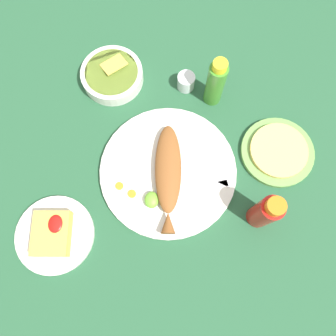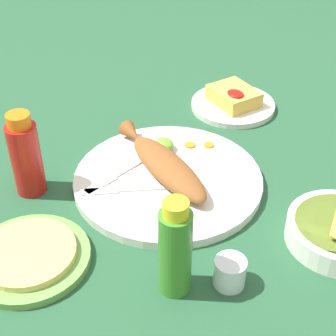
{
  "view_description": "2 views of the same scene",
  "coord_description": "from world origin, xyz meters",
  "px_view_note": "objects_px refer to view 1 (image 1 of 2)",
  "views": [
    {
      "loc": [
        -0.25,
        -0.0,
        0.86
      ],
      "look_at": [
        0.0,
        0.0,
        0.04
      ],
      "focal_mm": 35.0,
      "sensor_mm": 36.0,
      "label": 1
    },
    {
      "loc": [
        0.68,
        -0.42,
        0.63
      ],
      "look_at": [
        0.0,
        0.0,
        0.04
      ],
      "focal_mm": 55.0,
      "sensor_mm": 36.0,
      "label": 2
    }
  ],
  "objects_px": {
    "guacamole_bowl": "(112,75)",
    "main_plate": "(168,171)",
    "fried_fish": "(168,173)",
    "side_plate_fries": "(55,235)",
    "fork_far": "(199,190)",
    "tortilla_plate": "(277,152)",
    "hot_sauce_bottle_red": "(265,212)",
    "fork_near": "(203,172)",
    "salt_cup": "(186,82)",
    "hot_sauce_bottle_green": "(215,83)"
  },
  "relations": [
    {
      "from": "side_plate_fries",
      "to": "guacamole_bowl",
      "type": "xyz_separation_m",
      "value": [
        0.46,
        -0.13,
        0.02
      ]
    },
    {
      "from": "fork_near",
      "to": "hot_sauce_bottle_red",
      "type": "relative_size",
      "value": 1.02
    },
    {
      "from": "salt_cup",
      "to": "hot_sauce_bottle_red",
      "type": "bearing_deg",
      "value": -154.81
    },
    {
      "from": "fried_fish",
      "to": "side_plate_fries",
      "type": "height_order",
      "value": "fried_fish"
    },
    {
      "from": "fork_near",
      "to": "salt_cup",
      "type": "relative_size",
      "value": 3.39
    },
    {
      "from": "hot_sauce_bottle_red",
      "to": "fork_near",
      "type": "bearing_deg",
      "value": 50.14
    },
    {
      "from": "fried_fish",
      "to": "salt_cup",
      "type": "height_order",
      "value": "fried_fish"
    },
    {
      "from": "tortilla_plate",
      "to": "hot_sauce_bottle_red",
      "type": "bearing_deg",
      "value": 159.03
    },
    {
      "from": "fork_far",
      "to": "hot_sauce_bottle_red",
      "type": "bearing_deg",
      "value": -37.86
    },
    {
      "from": "fork_far",
      "to": "tortilla_plate",
      "type": "xyz_separation_m",
      "value": [
        0.11,
        -0.22,
        -0.01
      ]
    },
    {
      "from": "main_plate",
      "to": "guacamole_bowl",
      "type": "relative_size",
      "value": 2.06
    },
    {
      "from": "fork_far",
      "to": "side_plate_fries",
      "type": "relative_size",
      "value": 0.91
    },
    {
      "from": "tortilla_plate",
      "to": "fork_far",
      "type": "bearing_deg",
      "value": 116.48
    },
    {
      "from": "fork_far",
      "to": "tortilla_plate",
      "type": "distance_m",
      "value": 0.25
    },
    {
      "from": "main_plate",
      "to": "guacamole_bowl",
      "type": "bearing_deg",
      "value": 29.63
    },
    {
      "from": "guacamole_bowl",
      "to": "salt_cup",
      "type": "bearing_deg",
      "value": -96.04
    },
    {
      "from": "main_plate",
      "to": "fork_far",
      "type": "relative_size",
      "value": 2.01
    },
    {
      "from": "hot_sauce_bottle_red",
      "to": "salt_cup",
      "type": "height_order",
      "value": "hot_sauce_bottle_red"
    },
    {
      "from": "fried_fish",
      "to": "tortilla_plate",
      "type": "height_order",
      "value": "fried_fish"
    },
    {
      "from": "fried_fish",
      "to": "side_plate_fries",
      "type": "distance_m",
      "value": 0.33
    },
    {
      "from": "side_plate_fries",
      "to": "tortilla_plate",
      "type": "xyz_separation_m",
      "value": [
        0.23,
        -0.59,
        0.0
      ]
    },
    {
      "from": "hot_sauce_bottle_red",
      "to": "salt_cup",
      "type": "relative_size",
      "value": 3.33
    },
    {
      "from": "main_plate",
      "to": "hot_sauce_bottle_red",
      "type": "bearing_deg",
      "value": -117.61
    },
    {
      "from": "fork_near",
      "to": "side_plate_fries",
      "type": "height_order",
      "value": "fork_near"
    },
    {
      "from": "fork_near",
      "to": "guacamole_bowl",
      "type": "relative_size",
      "value": 0.96
    },
    {
      "from": "fork_far",
      "to": "tortilla_plate",
      "type": "bearing_deg",
      "value": 12.51
    },
    {
      "from": "fork_near",
      "to": "hot_sauce_bottle_green",
      "type": "height_order",
      "value": "hot_sauce_bottle_green"
    },
    {
      "from": "main_plate",
      "to": "hot_sauce_bottle_green",
      "type": "height_order",
      "value": "hot_sauce_bottle_green"
    },
    {
      "from": "hot_sauce_bottle_green",
      "to": "fried_fish",
      "type": "bearing_deg",
      "value": 152.01
    },
    {
      "from": "salt_cup",
      "to": "side_plate_fries",
      "type": "height_order",
      "value": "salt_cup"
    },
    {
      "from": "guacamole_bowl",
      "to": "tortilla_plate",
      "type": "relative_size",
      "value": 0.89
    },
    {
      "from": "hot_sauce_bottle_red",
      "to": "side_plate_fries",
      "type": "bearing_deg",
      "value": 95.2
    },
    {
      "from": "main_plate",
      "to": "hot_sauce_bottle_green",
      "type": "distance_m",
      "value": 0.27
    },
    {
      "from": "side_plate_fries",
      "to": "guacamole_bowl",
      "type": "distance_m",
      "value": 0.48
    },
    {
      "from": "fried_fish",
      "to": "side_plate_fries",
      "type": "bearing_deg",
      "value": 118.39
    },
    {
      "from": "fried_fish",
      "to": "tortilla_plate",
      "type": "xyz_separation_m",
      "value": [
        0.07,
        -0.3,
        -0.03
      ]
    },
    {
      "from": "guacamole_bowl",
      "to": "main_plate",
      "type": "bearing_deg",
      "value": -150.37
    },
    {
      "from": "fried_fish",
      "to": "hot_sauce_bottle_green",
      "type": "relative_size",
      "value": 1.68
    },
    {
      "from": "fork_near",
      "to": "guacamole_bowl",
      "type": "bearing_deg",
      "value": 157.74
    },
    {
      "from": "fork_far",
      "to": "hot_sauce_bottle_green",
      "type": "xyz_separation_m",
      "value": [
        0.28,
        -0.05,
        0.06
      ]
    },
    {
      "from": "hot_sauce_bottle_red",
      "to": "guacamole_bowl",
      "type": "distance_m",
      "value": 0.57
    },
    {
      "from": "side_plate_fries",
      "to": "fried_fish",
      "type": "bearing_deg",
      "value": -61.71
    },
    {
      "from": "fork_far",
      "to": "tortilla_plate",
      "type": "height_order",
      "value": "fork_far"
    },
    {
      "from": "hot_sauce_bottle_red",
      "to": "side_plate_fries",
      "type": "relative_size",
      "value": 0.84
    },
    {
      "from": "fork_near",
      "to": "salt_cup",
      "type": "xyz_separation_m",
      "value": [
        0.27,
        0.04,
        0.0
      ]
    },
    {
      "from": "fork_far",
      "to": "side_plate_fries",
      "type": "distance_m",
      "value": 0.39
    },
    {
      "from": "hot_sauce_bottle_red",
      "to": "side_plate_fries",
      "type": "distance_m",
      "value": 0.53
    },
    {
      "from": "fried_fish",
      "to": "fork_far",
      "type": "bearing_deg",
      "value": -116.7
    },
    {
      "from": "tortilla_plate",
      "to": "guacamole_bowl",
      "type": "bearing_deg",
      "value": 63.51
    },
    {
      "from": "main_plate",
      "to": "guacamole_bowl",
      "type": "xyz_separation_m",
      "value": [
        0.29,
        0.16,
        0.01
      ]
    }
  ]
}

